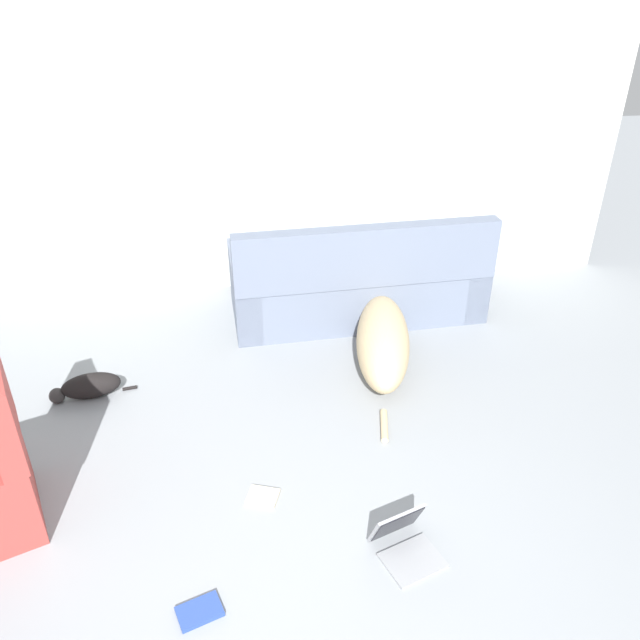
# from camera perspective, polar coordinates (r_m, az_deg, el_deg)

# --- Properties ---
(wall_back) EXTENTS (6.59, 0.06, 2.50)m
(wall_back) POSITION_cam_1_polar(r_m,az_deg,el_deg) (5.45, -6.55, 15.22)
(wall_back) COLOR beige
(wall_back) RESTS_ON ground_plane
(couch) EXTENTS (2.11, 0.97, 0.91)m
(couch) POSITION_cam_1_polar(r_m,az_deg,el_deg) (5.24, 3.36, 3.42)
(couch) COLOR slate
(couch) RESTS_ON ground_plane
(dog) EXTENTS (0.61, 1.63, 0.43)m
(dog) POSITION_cam_1_polar(r_m,az_deg,el_deg) (4.62, 5.74, -1.75)
(dog) COLOR tan
(dog) RESTS_ON ground_plane
(cat) EXTENTS (0.58, 0.23, 0.18)m
(cat) POSITION_cam_1_polar(r_m,az_deg,el_deg) (4.60, -20.44, -5.72)
(cat) COLOR black
(cat) RESTS_ON ground_plane
(laptop_open) EXTENTS (0.38, 0.40, 0.23)m
(laptop_open) POSITION_cam_1_polar(r_m,az_deg,el_deg) (3.39, 7.64, -19.18)
(laptop_open) COLOR gray
(laptop_open) RESTS_ON ground_plane
(book_cream) EXTENTS (0.21, 0.19, 0.02)m
(book_cream) POSITION_cam_1_polar(r_m,az_deg,el_deg) (3.66, -5.24, -15.79)
(book_cream) COLOR beige
(book_cream) RESTS_ON ground_plane
(book_blue) EXTENTS (0.24, 0.19, 0.02)m
(book_blue) POSITION_cam_1_polar(r_m,az_deg,el_deg) (3.24, -10.95, -24.69)
(book_blue) COLOR #28428E
(book_blue) RESTS_ON ground_plane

